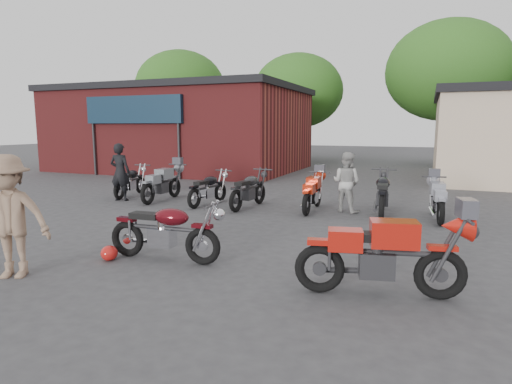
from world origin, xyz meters
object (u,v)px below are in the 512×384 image
at_px(sportbike, 383,251).
at_px(row_bike_0, 131,180).
at_px(helmet, 109,253).
at_px(person_light, 346,182).
at_px(vintage_motorcycle, 166,227).
at_px(row_bike_6, 437,198).
at_px(row_bike_4, 313,191).
at_px(row_bike_5, 383,191).
at_px(row_bike_2, 208,187).
at_px(row_bike_3, 249,188).
at_px(row_bike_1, 162,182).
at_px(person_dark, 120,172).
at_px(person_tan, 9,217).

relative_size(sportbike, row_bike_0, 1.17).
bearing_deg(helmet, person_light, 62.46).
bearing_deg(vintage_motorcycle, sportbike, -6.70).
distance_m(row_bike_0, row_bike_6, 9.25).
xyz_separation_m(helmet, row_bike_0, (-4.02, 5.73, 0.41)).
height_order(helmet, row_bike_4, row_bike_4).
bearing_deg(row_bike_6, row_bike_5, 78.24).
distance_m(helmet, person_light, 6.49).
relative_size(row_bike_2, row_bike_5, 0.86).
bearing_deg(row_bike_3, row_bike_5, -78.22).
height_order(vintage_motorcycle, row_bike_2, vintage_motorcycle).
height_order(sportbike, row_bike_1, sportbike).
xyz_separation_m(vintage_motorcycle, row_bike_6, (4.31, 5.25, -0.04)).
distance_m(row_bike_2, row_bike_6, 6.15).
relative_size(row_bike_3, row_bike_4, 1.03).
bearing_deg(row_bike_0, person_dark, -171.00).
xyz_separation_m(row_bike_0, row_bike_6, (9.25, -0.12, 0.01)).
xyz_separation_m(person_dark, row_bike_4, (5.89, 0.62, -0.33)).
height_order(row_bike_0, row_bike_2, row_bike_0).
relative_size(row_bike_1, row_bike_2, 1.12).
distance_m(sportbike, row_bike_0, 10.17).
xyz_separation_m(row_bike_0, row_bike_2, (3.10, -0.43, -0.01)).
bearing_deg(row_bike_3, person_dark, 100.45).
distance_m(helmet, row_bike_0, 7.01).
height_order(row_bike_1, row_bike_4, row_bike_1).
relative_size(vintage_motorcycle, row_bike_5, 0.95).
distance_m(person_dark, row_bike_3, 4.15).
relative_size(row_bike_0, row_bike_5, 0.88).
xyz_separation_m(row_bike_0, row_bike_3, (4.37, -0.41, 0.03)).
distance_m(person_dark, row_bike_6, 9.02).
bearing_deg(person_dark, row_bike_6, 176.82).
bearing_deg(row_bike_4, person_tan, 154.62).
bearing_deg(row_bike_3, vintage_motorcycle, -168.45).
xyz_separation_m(row_bike_3, row_bike_5, (3.57, 0.42, 0.05)).
bearing_deg(row_bike_0, person_light, -98.65).
relative_size(sportbike, row_bike_6, 1.16).
xyz_separation_m(vintage_motorcycle, row_bike_2, (-1.83, 4.94, -0.06)).
distance_m(sportbike, row_bike_3, 6.63).
bearing_deg(row_bike_2, row_bike_3, -82.32).
height_order(sportbike, row_bike_3, sportbike).
bearing_deg(row_bike_3, row_bike_2, 96.14).
height_order(row_bike_2, row_bike_3, row_bike_3).
distance_m(vintage_motorcycle, row_bike_0, 7.29).
bearing_deg(row_bike_3, row_bike_6, -81.51).
bearing_deg(row_bike_0, row_bike_4, -100.27).
relative_size(sportbike, row_bike_1, 1.07).
bearing_deg(row_bike_0, vintage_motorcycle, -146.07).
bearing_deg(person_tan, vintage_motorcycle, 17.57).
relative_size(row_bike_2, row_bike_4, 0.96).
bearing_deg(person_tan, row_bike_6, 24.02).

